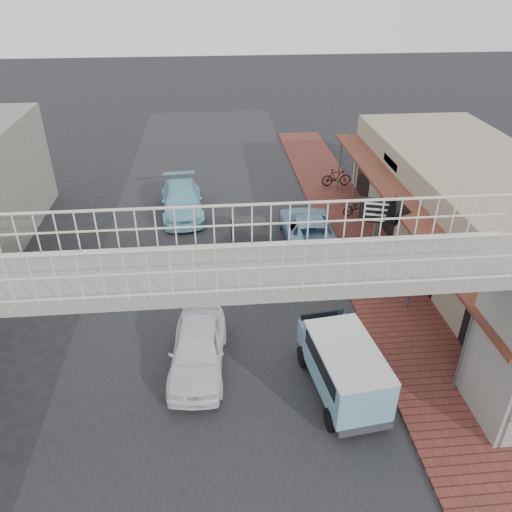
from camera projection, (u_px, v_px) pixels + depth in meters
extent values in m
plane|color=black|center=(220.00, 338.00, 16.98)|extent=(120.00, 120.00, 0.00)
cube|color=black|center=(220.00, 338.00, 16.98)|extent=(10.00, 60.00, 0.01)
cube|color=brown|center=(379.00, 279.00, 20.04)|extent=(3.00, 40.00, 0.10)
cube|color=gray|center=(485.00, 220.00, 20.27)|extent=(6.00, 18.00, 4.00)
cube|color=brown|center=(410.00, 203.00, 19.55)|extent=(1.80, 18.00, 0.12)
cube|color=silver|center=(391.00, 162.00, 22.38)|extent=(0.08, 2.60, 0.90)
cube|color=#B21914|center=(454.00, 229.00, 16.80)|extent=(0.08, 2.20, 0.80)
cube|color=gray|center=(216.00, 275.00, 10.95)|extent=(14.00, 2.00, 0.24)
cube|color=beige|center=(214.00, 228.00, 11.43)|extent=(14.00, 0.08, 1.10)
cube|color=beige|center=(216.00, 272.00, 9.80)|extent=(14.00, 0.08, 1.10)
imported|color=white|center=(198.00, 349.00, 15.47)|extent=(1.97, 4.23, 1.40)
imported|color=black|center=(251.00, 243.00, 21.26)|extent=(1.65, 4.33, 1.41)
imported|color=#6DA1BE|center=(308.00, 229.00, 22.47)|extent=(2.45, 5.05, 1.38)
imported|color=#7CC4D8|center=(182.00, 200.00, 25.09)|extent=(2.40, 5.04, 1.42)
cylinder|color=black|center=(303.00, 357.00, 15.70)|extent=(0.31, 0.69, 0.67)
cylinder|color=black|center=(348.00, 350.00, 15.97)|extent=(0.31, 0.69, 0.67)
cylinder|color=black|center=(331.00, 420.00, 13.53)|extent=(0.31, 0.69, 0.67)
cylinder|color=black|center=(382.00, 411.00, 13.80)|extent=(0.31, 0.69, 0.67)
cube|color=#6BA5B9|center=(346.00, 369.00, 14.11)|extent=(1.99, 3.24, 1.29)
cube|color=#6BA5B9|center=(325.00, 335.00, 15.71)|extent=(1.64, 1.05, 0.86)
cube|color=black|center=(347.00, 359.00, 13.93)|extent=(1.96, 2.67, 0.48)
cube|color=silver|center=(348.00, 350.00, 13.77)|extent=(2.01, 3.24, 0.06)
imported|color=black|center=(358.00, 207.00, 24.84)|extent=(1.73, 0.88, 0.87)
imported|color=black|center=(336.00, 177.00, 28.08)|extent=(1.69, 0.51, 1.01)
cylinder|color=#59595B|center=(500.00, 410.00, 12.91)|extent=(0.04, 0.04, 1.89)
cylinder|color=#59595B|center=(508.00, 424.00, 12.52)|extent=(0.04, 0.04, 1.89)
cylinder|color=#59595B|center=(374.00, 238.00, 19.54)|extent=(0.11, 0.11, 3.28)
cube|color=black|center=(377.00, 210.00, 18.91)|extent=(1.32, 0.44, 1.02)
cone|color=black|center=(403.00, 212.00, 18.75)|extent=(1.00, 1.38, 1.24)
cube|color=white|center=(376.00, 212.00, 18.91)|extent=(0.87, 0.26, 0.68)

